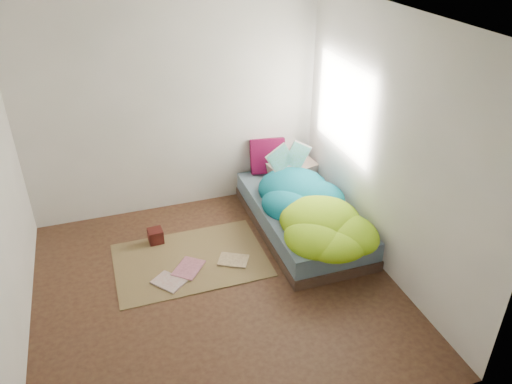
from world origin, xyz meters
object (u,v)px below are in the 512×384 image
open_book (290,150)px  floor_book_b (178,266)px  floor_book_a (161,288)px  wooden_box (156,236)px  pillow_magenta (268,156)px  bed (302,217)px

open_book → floor_book_b: bearing=-161.1°
open_book → floor_book_a: 2.19m
wooden_box → floor_book_a: (-0.08, -0.83, -0.07)m
floor_book_a → floor_book_b: (0.22, 0.29, 0.00)m
pillow_magenta → floor_book_a: bearing=-128.3°
wooden_box → floor_book_b: (0.14, -0.54, -0.06)m
floor_book_a → floor_book_b: floor_book_b is taller
floor_book_b → bed: bearing=48.3°
bed → open_book: bearing=88.4°
bed → floor_book_b: (-1.53, -0.26, -0.14)m
wooden_box → floor_book_b: size_ratio=0.47×
pillow_magenta → floor_book_a: pillow_magenta is taller
pillow_magenta → floor_book_b: bearing=-130.4°
open_book → floor_book_a: bearing=-156.4°
floor_book_b → open_book: bearing=64.1°
pillow_magenta → floor_book_b: size_ratio=1.30×
open_book → floor_book_b: open_book is taller
pillow_magenta → bed: bearing=-73.6°
bed → pillow_magenta: 1.00m
floor_book_a → open_book: bearing=-9.2°
floor_book_b → pillow_magenta: bearing=78.1°
bed → floor_book_a: 1.84m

